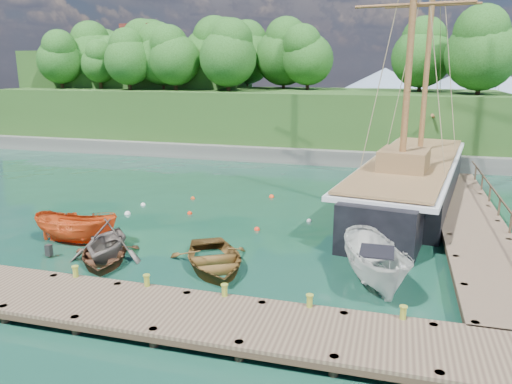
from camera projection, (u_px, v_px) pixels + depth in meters
ground at (220, 255)px, 22.87m from camera, size 160.00×160.00×0.00m
dock_near at (211, 319)px, 16.18m from camera, size 20.00×3.20×1.10m
dock_east at (470, 222)px, 26.29m from camera, size 3.20×24.00×1.10m
bollard_0 at (77, 291)px, 19.16m from camera, size 0.26×0.26×0.45m
bollard_1 at (148, 301)px, 18.38m from camera, size 0.26×0.26×0.45m
bollard_2 at (225, 312)px, 17.59m from camera, size 0.26×0.26×0.45m
bollard_3 at (309, 323)px, 16.81m from camera, size 0.26×0.26×0.45m
bollard_4 at (401, 336)px, 16.02m from camera, size 0.26×0.26×0.45m
rowboat_0 at (104, 261)px, 22.10m from camera, size 4.40×4.97×0.85m
rowboat_1 at (108, 259)px, 22.37m from camera, size 4.01×4.37×1.95m
rowboat_2 at (214, 268)px, 21.38m from camera, size 5.42×5.95×1.01m
motorboat_orange at (78, 243)px, 24.38m from camera, size 4.48×1.72×1.72m
cabin_boat_white at (375, 285)px, 19.70m from camera, size 3.62×5.68×2.05m
schooner at (410, 184)px, 31.48m from camera, size 8.38×28.14×20.83m
mooring_buoy_0 at (128, 214)px, 29.07m from camera, size 0.37×0.37×0.37m
mooring_buoy_1 at (190, 214)px, 29.15m from camera, size 0.29×0.29×0.29m
mooring_buoy_2 at (257, 230)px, 26.31m from camera, size 0.31×0.31×0.31m
mooring_buoy_3 at (309, 221)px, 27.74m from camera, size 0.28×0.28×0.28m
mooring_buoy_4 at (193, 199)px, 32.43m from camera, size 0.29×0.29×0.29m
mooring_buoy_5 at (271, 197)px, 32.81m from camera, size 0.35×0.35×0.35m
mooring_buoy_6 at (143, 205)px, 30.96m from camera, size 0.30×0.30×0.30m
headland at (205, 93)px, 54.14m from camera, size 51.00×19.31×12.90m
distant_ridge at (380, 90)px, 85.99m from camera, size 117.00×40.00×10.00m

